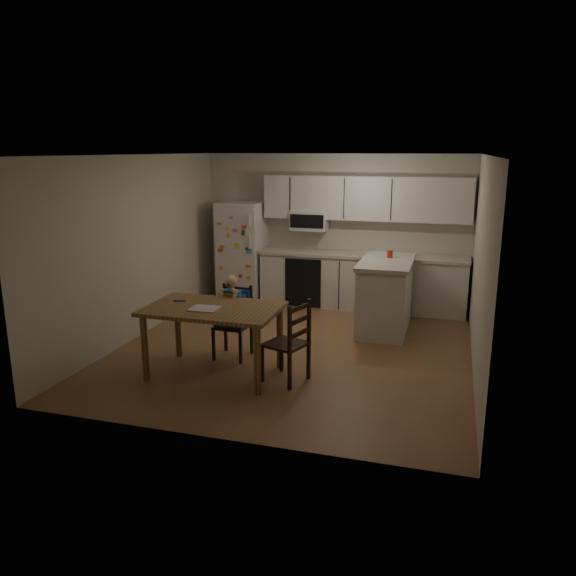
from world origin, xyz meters
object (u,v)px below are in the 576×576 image
Objects in this scene: kitchen_island at (385,295)px; red_cup at (390,254)px; refrigerator at (242,252)px; chair_side at (292,337)px; chair_booster at (233,307)px; dining_table at (213,316)px.

red_cup reaches higher than kitchen_island.
refrigerator is 1.79× the size of chair_side.
red_cup is (2.61, -0.78, 0.23)m from refrigerator.
refrigerator reaches higher than kitchen_island.
refrigerator is at bearing 110.59° from chair_booster.
kitchen_island is 0.92× the size of dining_table.
chair_side is (0.94, 0.02, -0.17)m from dining_table.
dining_table is (0.89, -3.25, -0.15)m from refrigerator.
dining_table is at bearing -124.85° from red_cup.
red_cup is at bearing 85.72° from kitchen_island.
red_cup is at bearing -16.63° from refrigerator.
chair_side reaches higher than dining_table.
red_cup is (0.02, 0.22, 0.57)m from kitchen_island.
refrigerator reaches higher than chair_booster.
kitchen_island is (2.59, -1.00, -0.33)m from refrigerator.
chair_booster is 1.13× the size of chair_side.
chair_booster is at bearing -132.81° from red_cup.
refrigerator is at bearing 158.93° from kitchen_island.
kitchen_island is at bearing 45.78° from chair_booster.
red_cup reaches higher than dining_table.
dining_table is at bearing -70.17° from chair_side.
red_cup is 0.10× the size of chair_booster.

